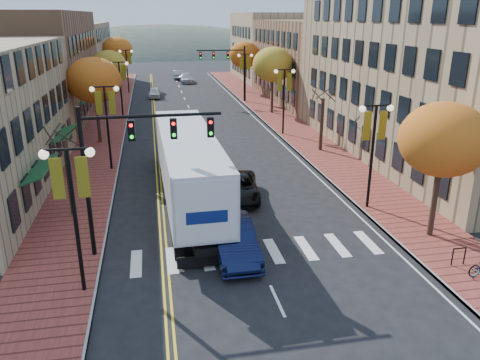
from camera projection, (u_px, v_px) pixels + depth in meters
name	position (u px, v px, depth m)	size (l,w,h in m)	color
ground	(265.00, 274.00, 20.19)	(200.00, 200.00, 0.00)	black
sidewalk_left	(108.00, 122.00, 48.70)	(4.00, 85.00, 0.15)	brown
sidewalk_right	(275.00, 116.00, 51.85)	(4.00, 85.00, 0.15)	brown
building_left_mid	(26.00, 67.00, 48.74)	(12.00, 24.00, 11.00)	brown
building_left_far	(66.00, 55.00, 72.15)	(12.00, 26.00, 9.50)	#9E8966
building_right_near	(453.00, 58.00, 35.76)	(15.00, 28.00, 15.00)	#997F5B
building_right_mid	(328.00, 61.00, 60.68)	(15.00, 24.00, 10.00)	brown
building_right_far	(283.00, 46.00, 80.90)	(15.00, 20.00, 11.00)	#9E8966
tree_left_a	(69.00, 178.00, 25.27)	(0.28, 0.28, 4.20)	#382619
tree_left_b	(94.00, 80.00, 39.04)	(4.48, 4.48, 7.21)	#382619
tree_left_c	(109.00, 66.00, 53.99)	(4.16, 4.16, 6.69)	#382619
tree_left_d	(117.00, 50.00, 70.49)	(4.61, 4.61, 7.42)	#382619
tree_right_a	(443.00, 140.00, 21.93)	(4.16, 4.16, 6.69)	#382619
tree_right_b	(322.00, 125.00, 37.69)	(0.28, 0.28, 4.20)	#382619
tree_right_c	(273.00, 65.00, 51.46)	(4.48, 4.48, 7.21)	#382619
tree_right_d	(245.00, 55.00, 66.34)	(4.35, 4.35, 7.00)	#382619
lamp_left_a	(72.00, 193.00, 17.44)	(1.96, 0.36, 6.05)	black
lamp_left_b	(106.00, 112.00, 32.27)	(1.96, 0.36, 6.05)	black
lamp_left_c	(120.00, 79.00, 48.95)	(1.96, 0.36, 6.05)	black
lamp_left_d	(127.00, 63.00, 65.63)	(1.96, 0.36, 6.05)	black
lamp_right_a	(374.00, 137.00, 25.63)	(1.96, 0.36, 6.05)	black
lamp_right_b	(284.00, 89.00, 42.31)	(1.96, 0.36, 6.05)	black
lamp_right_c	(245.00, 68.00, 58.99)	(1.96, 0.36, 6.05)	black
traffic_mast_near	(129.00, 153.00, 20.37)	(6.10, 0.35, 7.00)	black
traffic_mast_far	(229.00, 63.00, 58.43)	(6.10, 0.34, 7.00)	black
semi_truck	(186.00, 160.00, 27.42)	(3.19, 17.65, 4.40)	black
navy_sedan	(233.00, 238.00, 21.56)	(1.81, 5.19, 1.71)	#0C1233
black_suv	(238.00, 187.00, 28.42)	(2.38, 5.16, 1.43)	black
car_far_white	(155.00, 93.00, 63.28)	(1.60, 3.98, 1.35)	silver
car_far_silver	(186.00, 78.00, 77.52)	(2.11, 5.20, 1.51)	#ACACB4
car_far_oncoming	(178.00, 75.00, 81.94)	(1.58, 4.54, 1.50)	#93939A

